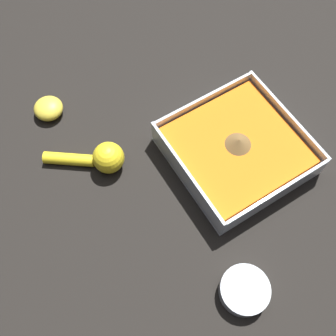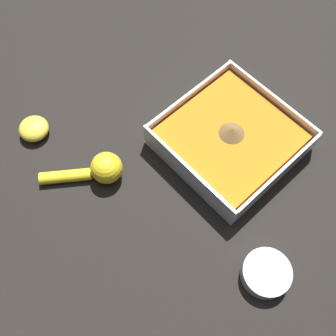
{
  "view_description": "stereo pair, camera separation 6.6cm",
  "coord_description": "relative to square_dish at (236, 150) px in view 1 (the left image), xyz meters",
  "views": [
    {
      "loc": [
        0.26,
        -0.32,
        0.74
      ],
      "look_at": [
        -0.04,
        -0.14,
        0.03
      ],
      "focal_mm": 42.0,
      "sensor_mm": 36.0,
      "label": 1
    },
    {
      "loc": [
        0.22,
        -0.37,
        0.74
      ],
      "look_at": [
        -0.04,
        -0.14,
        0.03
      ],
      "focal_mm": 42.0,
      "sensor_mm": 36.0,
      "label": 2
    }
  ],
  "objects": [
    {
      "name": "ground_plane",
      "position": [
        -0.0,
        -0.01,
        -0.03
      ],
      "size": [
        4.0,
        4.0,
        0.0
      ],
      "primitive_type": "plane",
      "color": "black"
    },
    {
      "name": "square_dish",
      "position": [
        0.0,
        0.0,
        0.0
      ],
      "size": [
        0.26,
        0.26,
        0.07
      ],
      "color": "silver",
      "rests_on": "ground_plane"
    },
    {
      "name": "spice_bowl",
      "position": [
        0.23,
        -0.15,
        -0.01
      ],
      "size": [
        0.09,
        0.09,
        0.03
      ],
      "color": "silver",
      "rests_on": "ground_plane"
    },
    {
      "name": "lemon_squeezer",
      "position": [
        -0.13,
        -0.25,
        0.0
      ],
      "size": [
        0.13,
        0.15,
        0.07
      ],
      "rotation": [
        0.0,
        0.0,
        0.93
      ],
      "color": "yellow",
      "rests_on": "ground_plane"
    },
    {
      "name": "lemon_half",
      "position": [
        -0.31,
        -0.29,
        -0.01
      ],
      "size": [
        0.06,
        0.06,
        0.04
      ],
      "color": "yellow",
      "rests_on": "ground_plane"
    }
  ]
}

